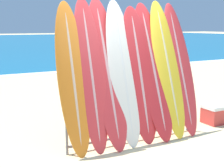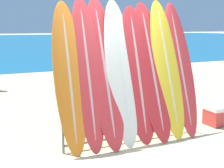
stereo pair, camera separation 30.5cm
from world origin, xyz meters
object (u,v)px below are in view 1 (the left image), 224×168
object	(u,v)px
surfboard_slot_7	(180,68)
surfboard_slot_1	(91,74)
surfboard_slot_0	(73,78)
surfboard_slot_2	(107,72)
cooler_box	(217,114)
surfboard_slot_3	(123,72)
person_near_water	(92,63)
surfboard_slot_4	(140,74)
surfboard_rack	(134,115)
person_mid_beach	(79,55)
surfboard_slot_5	(153,70)
surfboard_slot_6	(167,68)

from	to	relation	value
surfboard_slot_7	surfboard_slot_1	bearing A→B (deg)	-179.09
surfboard_slot_0	surfboard_slot_2	bearing A→B (deg)	4.85
cooler_box	surfboard_slot_1	bearing A→B (deg)	-179.75
surfboard_slot_3	cooler_box	distance (m)	2.50
surfboard_slot_3	person_near_water	distance (m)	3.71
surfboard_slot_4	surfboard_slot_7	bearing A→B (deg)	2.39
cooler_box	surfboard_rack	bearing A→B (deg)	-177.74
surfboard_slot_2	person_mid_beach	world-z (taller)	surfboard_slot_2
person_mid_beach	surfboard_rack	bearing A→B (deg)	2.81
surfboard_slot_1	surfboard_slot_3	xyz separation A→B (m)	(0.60, 0.01, -0.01)
surfboard_rack	surfboard_slot_3	world-z (taller)	surfboard_slot_3
person_near_water	person_mid_beach	world-z (taller)	person_near_water
surfboard_slot_1	surfboard_slot_4	size ratio (longest dim) A/B	1.05
surfboard_slot_1	person_near_water	distance (m)	3.93
surfboard_slot_0	surfboard_slot_5	size ratio (longest dim) A/B	0.99
surfboard_slot_3	surfboard_slot_6	world-z (taller)	surfboard_slot_6
surfboard_slot_4	surfboard_slot_6	bearing A→B (deg)	3.40
surfboard_slot_1	surfboard_slot_7	bearing A→B (deg)	0.91
surfboard_slot_6	cooler_box	distance (m)	1.69
surfboard_slot_6	surfboard_slot_7	bearing A→B (deg)	0.32
person_near_water	surfboard_slot_4	bearing A→B (deg)	65.08
surfboard_slot_0	surfboard_slot_6	xyz separation A→B (m)	(1.87, 0.04, 0.04)
person_near_water	surfboard_slot_2	bearing A→B (deg)	55.84
surfboard_slot_2	surfboard_slot_6	bearing A→B (deg)	-0.68
surfboard_slot_4	surfboard_slot_6	xyz separation A→B (m)	(0.63, 0.04, 0.06)
person_mid_beach	cooler_box	world-z (taller)	person_mid_beach
surfboard_slot_2	cooler_box	distance (m)	2.77
surfboard_slot_3	surfboard_slot_5	size ratio (longest dim) A/B	1.01
person_mid_beach	cooler_box	bearing A→B (deg)	21.13
surfboard_slot_3	surfboard_slot_4	world-z (taller)	surfboard_slot_3
surfboard_slot_1	person_mid_beach	size ratio (longest dim) A/B	1.47
surfboard_slot_5	surfboard_slot_7	distance (m)	0.62
cooler_box	surfboard_slot_0	bearing A→B (deg)	-179.58
surfboard_rack	surfboard_slot_2	bearing A→B (deg)	166.01
surfboard_slot_2	surfboard_slot_4	xyz separation A→B (m)	(0.60, -0.05, -0.07)
surfboard_slot_1	surfboard_slot_6	size ratio (longest dim) A/B	1.00
surfboard_slot_3	surfboard_slot_6	size ratio (longest dim) A/B	0.99
surfboard_slot_0	surfboard_slot_3	size ratio (longest dim) A/B	0.98
surfboard_slot_4	cooler_box	distance (m)	2.19
surfboard_slot_5	surfboard_slot_6	bearing A→B (deg)	-1.53
person_near_water	cooler_box	size ratio (longest dim) A/B	2.99
surfboard_slot_7	surfboard_rack	bearing A→B (deg)	-174.74
surfboard_rack	surfboard_slot_7	distance (m)	1.33
person_mid_beach	surfboard_slot_3	bearing A→B (deg)	1.21
surfboard_rack	person_near_water	distance (m)	3.76
surfboard_slot_3	surfboard_slot_2	bearing A→B (deg)	172.65
surfboard_slot_1	person_near_water	bearing A→B (deg)	65.34
surfboard_slot_7	person_near_water	size ratio (longest dim) A/B	1.41
surfboard_slot_0	person_near_water	xyz separation A→B (m)	(1.95, 3.57, -0.25)
surfboard_slot_3	person_near_water	world-z (taller)	surfboard_slot_3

